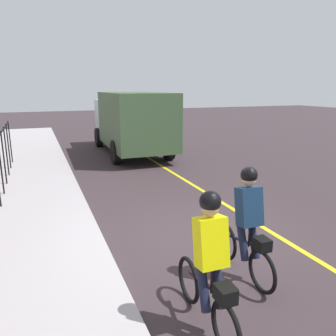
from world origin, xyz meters
name	(u,v)px	position (x,y,z in m)	size (l,w,h in m)	color
ground_plane	(197,239)	(0.00, 0.00, 0.00)	(80.00, 80.00, 0.00)	#372C30
lane_line_centre	(262,227)	(0.00, -1.60, 0.00)	(36.00, 0.12, 0.01)	yellow
sidewalk	(12,269)	(0.00, 3.40, 0.07)	(40.00, 3.20, 0.15)	#A6A2A4
cyclist_lead	(247,224)	(-1.48, -0.10, 0.91)	(1.71, 0.37, 1.83)	black
cyclist_follow	(209,264)	(-2.32, 1.03, 0.91)	(1.71, 0.37, 1.83)	black
box_truck_background	(131,120)	(9.08, -1.20, 1.55)	(6.76, 2.66, 2.78)	#3B5736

